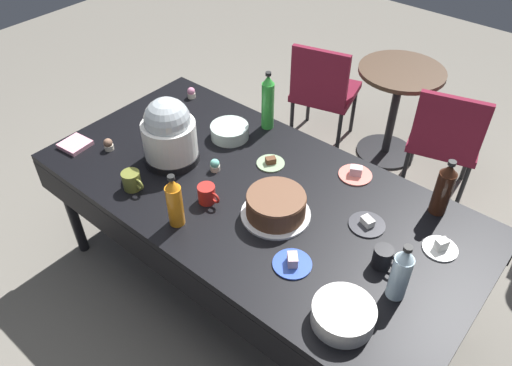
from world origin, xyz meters
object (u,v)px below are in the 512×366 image
(glass_salad_bowl, at_px, (230,131))
(dessert_plate_coral, at_px, (355,173))
(potluck_table, at_px, (256,200))
(frosted_layer_cake, at_px, (276,206))
(slow_cooker, at_px, (169,133))
(coffee_mug_black, at_px, (383,257))
(coffee_mug_red, at_px, (207,194))
(round_cafe_table, at_px, (396,97))
(soda_bottle_lime_soda, at_px, (268,102))
(maroon_chair_left, at_px, (323,88))
(soda_bottle_cola, at_px, (444,189))
(cupcake_mint, at_px, (215,165))
(dessert_plate_cobalt, at_px, (292,263))
(cupcake_vanilla, at_px, (108,145))
(soda_bottle_water, at_px, (401,273))
(dessert_plate_charcoal, at_px, (367,224))
(dessert_plate_white, at_px, (440,247))
(soda_bottle_orange_juice, at_px, (175,202))
(coffee_mug_olive, at_px, (132,181))
(ceramic_snack_bowl, at_px, (343,315))
(maroon_chair_right, at_px, (446,137))
(dessert_plate_sage, at_px, (271,163))
(cupcake_berry, at_px, (191,93))

(glass_salad_bowl, height_order, dessert_plate_coral, glass_salad_bowl)
(potluck_table, relative_size, frosted_layer_cake, 6.79)
(slow_cooker, distance_m, coffee_mug_black, 1.20)
(coffee_mug_red, bearing_deg, round_cafe_table, 87.52)
(soda_bottle_lime_soda, height_order, maroon_chair_left, soda_bottle_lime_soda)
(soda_bottle_cola, xyz_separation_m, maroon_chair_left, (-1.27, 0.98, -0.39))
(frosted_layer_cake, relative_size, cupcake_mint, 4.80)
(potluck_table, relative_size, dessert_plate_cobalt, 13.18)
(potluck_table, xyz_separation_m, slow_cooker, (-0.50, -0.09, 0.23))
(cupcake_vanilla, height_order, coffee_mug_red, coffee_mug_red)
(glass_salad_bowl, relative_size, soda_bottle_cola, 0.72)
(soda_bottle_water, distance_m, soda_bottle_lime_soda, 1.26)
(dessert_plate_charcoal, bearing_deg, dessert_plate_white, 13.48)
(frosted_layer_cake, distance_m, dessert_plate_white, 0.73)
(coffee_mug_red, relative_size, maroon_chair_left, 0.15)
(soda_bottle_orange_juice, bearing_deg, maroon_chair_left, 102.34)
(coffee_mug_olive, distance_m, round_cafe_table, 2.07)
(soda_bottle_lime_soda, xyz_separation_m, maroon_chair_left, (-0.23, 0.95, -0.42))
(potluck_table, xyz_separation_m, coffee_mug_olive, (-0.48, -0.37, 0.11))
(coffee_mug_black, bearing_deg, cupcake_mint, 179.46)
(ceramic_snack_bowl, bearing_deg, slow_cooker, 167.66)
(dessert_plate_cobalt, height_order, soda_bottle_water, soda_bottle_water)
(maroon_chair_right, height_order, round_cafe_table, maroon_chair_right)
(cupcake_mint, bearing_deg, round_cafe_table, 82.66)
(potluck_table, xyz_separation_m, dessert_plate_white, (0.85, 0.22, 0.08))
(slow_cooker, relative_size, maroon_chair_left, 0.42)
(soda_bottle_cola, bearing_deg, slow_cooker, -156.92)
(potluck_table, distance_m, round_cafe_table, 1.64)
(slow_cooker, relative_size, coffee_mug_black, 2.93)
(dessert_plate_coral, bearing_deg, dessert_plate_white, -19.68)
(cupcake_vanilla, bearing_deg, soda_bottle_orange_juice, -11.92)
(dessert_plate_sage, xyz_separation_m, soda_bottle_cola, (0.81, 0.23, 0.13))
(dessert_plate_sage, xyz_separation_m, soda_bottle_orange_juice, (-0.06, -0.60, 0.12))
(cupcake_berry, height_order, cupcake_mint, same)
(slow_cooker, distance_m, coffee_mug_red, 0.40)
(slow_cooker, relative_size, dessert_plate_coral, 2.12)
(potluck_table, relative_size, cupcake_berry, 32.59)
(dessert_plate_cobalt, relative_size, maroon_chair_right, 0.20)
(glass_salad_bowl, relative_size, dessert_plate_coral, 1.24)
(soda_bottle_lime_soda, bearing_deg, dessert_plate_sage, -48.34)
(dessert_plate_cobalt, relative_size, soda_bottle_lime_soda, 0.48)
(frosted_layer_cake, relative_size, soda_bottle_orange_juice, 1.17)
(dessert_plate_sage, distance_m, cupcake_berry, 0.81)
(dessert_plate_charcoal, xyz_separation_m, round_cafe_table, (-0.58, 1.49, -0.26))
(glass_salad_bowl, xyz_separation_m, cupcake_vanilla, (-0.42, -0.50, -0.01))
(potluck_table, height_order, dessert_plate_cobalt, dessert_plate_cobalt)
(cupcake_berry, bearing_deg, coffee_mug_black, -15.44)
(potluck_table, height_order, glass_salad_bowl, glass_salad_bowl)
(frosted_layer_cake, xyz_separation_m, ceramic_snack_bowl, (0.54, -0.29, -0.02))
(frosted_layer_cake, xyz_separation_m, soda_bottle_orange_juice, (-0.31, -0.32, 0.07))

